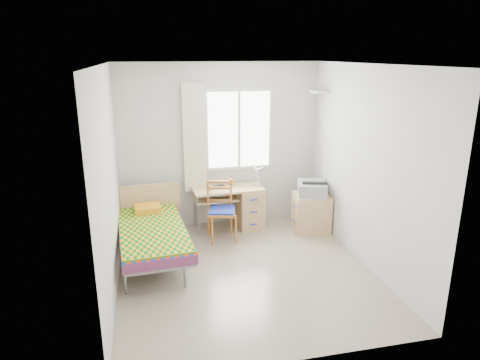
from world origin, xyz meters
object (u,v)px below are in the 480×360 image
object	(u,v)px
desk	(245,205)
printer	(312,188)
chair	(222,207)
bed	(152,231)
cabinet	(311,213)

from	to	relation	value
desk	printer	xyz separation A→B (m)	(0.99, -0.34, 0.33)
desk	chair	size ratio (longest dim) A/B	1.22
bed	chair	size ratio (longest dim) A/B	2.12
cabinet	desk	bearing A→B (deg)	166.08
bed	chair	xyz separation A→B (m)	(1.04, 0.43, 0.12)
bed	cabinet	distance (m)	2.51
chair	cabinet	world-z (taller)	chair
desk	bed	bearing A→B (deg)	-155.31
chair	printer	size ratio (longest dim) A/B	1.54
chair	printer	world-z (taller)	chair
bed	cabinet	xyz separation A→B (m)	(2.47, 0.42, -0.10)
desk	cabinet	world-z (taller)	desk
bed	desk	distance (m)	1.68
desk	printer	size ratio (longest dim) A/B	1.89
bed	desk	size ratio (longest dim) A/B	1.73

